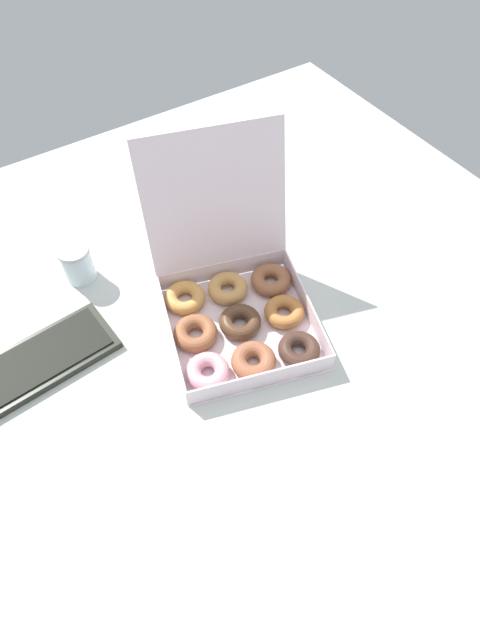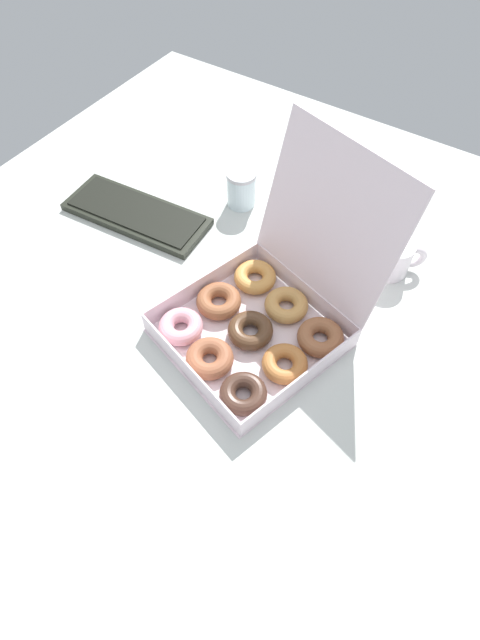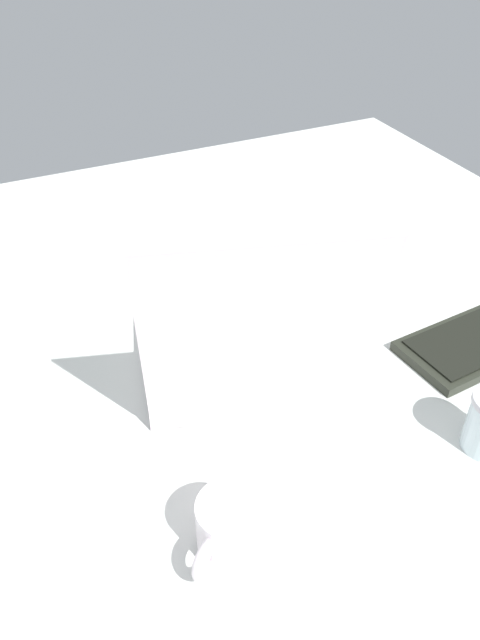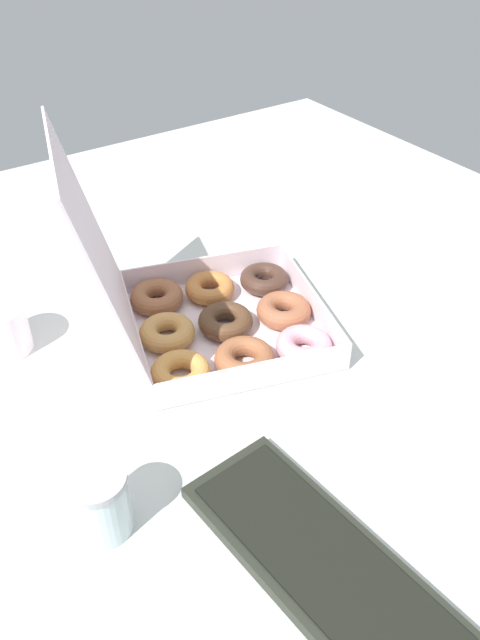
# 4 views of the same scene
# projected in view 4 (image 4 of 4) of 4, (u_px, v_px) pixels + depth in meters

# --- Properties ---
(ground_plane) EXTENTS (1.80, 1.80, 0.02)m
(ground_plane) POSITION_uv_depth(u_px,v_px,m) (231.00, 335.00, 1.12)
(ground_plane) COLOR silver
(donut_box) EXTENTS (0.43, 0.48, 0.37)m
(donut_box) POSITION_uv_depth(u_px,v_px,m) (214.00, 315.00, 1.08)
(donut_box) COLOR white
(donut_box) RESTS_ON ground_plane
(keyboard) EXTENTS (0.39, 0.18, 0.02)m
(keyboard) POSITION_uv_depth(u_px,v_px,m) (321.00, 562.00, 0.75)
(keyboard) COLOR #25281F
(keyboard) RESTS_ON ground_plane
(glass_jar) EXTENTS (0.08, 0.08, 0.10)m
(glass_jar) POSITION_uv_depth(u_px,v_px,m) (100.00, 502.00, 0.77)
(glass_jar) COLOR silver
(glass_jar) RESTS_ON ground_plane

